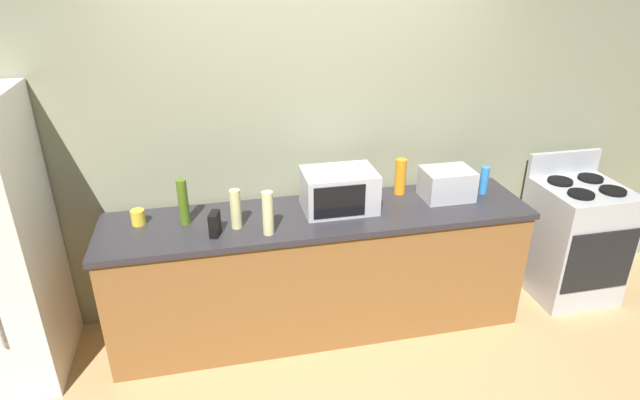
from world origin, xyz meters
name	(u,v)px	position (x,y,z in m)	size (l,w,h in m)	color
ground_plane	(333,361)	(0.00, 0.00, 0.00)	(8.00, 8.00, 0.00)	tan
back_wall	(307,130)	(0.00, 0.81, 1.35)	(6.40, 0.10, 2.70)	gray
counter_run	(320,271)	(0.00, 0.40, 0.45)	(2.84, 0.64, 0.90)	brown
stove_range	(573,240)	(2.00, 0.40, 0.46)	(0.60, 0.61, 1.08)	#B7BABF
microwave	(339,190)	(0.14, 0.45, 1.04)	(0.48, 0.35, 0.27)	#B7BABF
toaster_oven	(447,184)	(0.92, 0.46, 1.01)	(0.34, 0.26, 0.21)	#B7BABF
cordless_phone	(215,224)	(-0.68, 0.26, 0.98)	(0.05, 0.11, 0.15)	black
bottle_dish_soap	(400,177)	(0.63, 0.60, 1.03)	(0.08, 0.08, 0.26)	orange
bottle_spray_cleaner	(484,180)	(1.21, 0.48, 1.00)	(0.06, 0.06, 0.20)	#338CE5
bottle_olive_oil	(183,202)	(-0.86, 0.45, 1.05)	(0.06, 0.06, 0.30)	#4C6B19
bottle_hand_soap	(268,213)	(-0.36, 0.20, 1.04)	(0.07, 0.07, 0.28)	beige
bottle_vinegar	(236,209)	(-0.55, 0.33, 1.03)	(0.07, 0.07, 0.26)	beige
mug_yellow	(138,217)	(-1.15, 0.50, 0.95)	(0.09, 0.09, 0.10)	yellow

